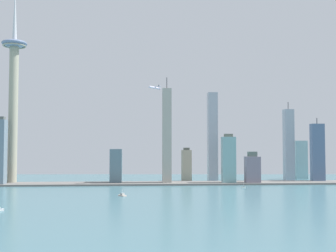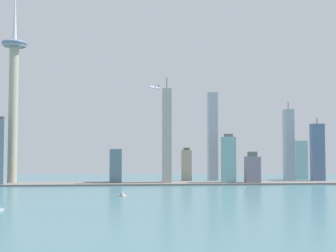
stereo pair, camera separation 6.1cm
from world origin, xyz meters
The scene contains 15 objects.
waterfront_pier centered at (0.00, 486.33, 1.49)m, with size 769.27×58.88×2.99m, color slate.
observation_tower centered at (-259.04, 506.70, 174.35)m, with size 44.60×44.60×356.64m.
skyscraper_0 centered at (-267.98, 475.84, 57.29)m, with size 13.12×18.79×117.91m.
skyscraper_1 centered at (15.84, 487.12, 85.24)m, with size 15.72×18.84×190.58m.
skyscraper_2 centered at (58.06, 550.71, 30.79)m, with size 18.26×19.83×64.35m.
skyscraper_3 centered at (166.95, 473.70, 26.21)m, with size 25.84×17.64×57.64m.
skyscraper_4 centered at (261.56, 552.18, 70.10)m, with size 18.68×16.01×154.85m.
skyscraper_5 centered at (-74.78, 498.96, 31.11)m, with size 21.27×23.21×62.22m.
skyscraper_6 centered at (299.81, 506.47, 54.71)m, with size 23.71×14.37×120.32m.
skyscraper_7 centered at (298.36, 583.31, 39.21)m, with size 24.35×12.27×78.41m.
skyscraper_9 centered at (107.42, 540.36, 85.37)m, with size 18.31×17.82×170.74m.
skyscraper_10 centered at (125.19, 478.20, 42.92)m, with size 23.92×16.80×89.18m.
boat_1 centered at (-55.57, 314.50, 1.43)m, with size 12.01×13.47×8.75m.
boat_2 centered at (135.13, 411.57, 1.30)m, with size 6.69×2.48×7.97m.
airplane centered at (-6.78, 475.03, 170.54)m, with size 22.95×25.98×8.37m.
Camera 2 is at (-31.53, -255.91, 67.42)m, focal length 44.68 mm.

